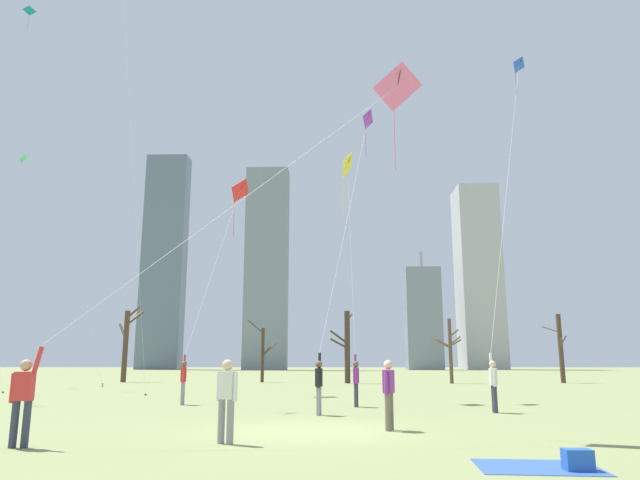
{
  "coord_description": "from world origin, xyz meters",
  "views": [
    {
      "loc": [
        0.6,
        -14.29,
        1.55
      ],
      "look_at": [
        0.0,
        6.0,
        5.81
      ],
      "focal_mm": 32.93,
      "sensor_mm": 36.0,
      "label": 1
    }
  ],
  "objects_px": {
    "kite_flyer_foreground_right_pink": "(114,321)",
    "distant_kite_low_near_trees_green": "(29,176)",
    "distant_kite_high_overhead_white": "(125,26)",
    "bare_tree_far_right_edge": "(263,353)",
    "picnic_spot": "(560,463)",
    "kite_flyer_midfield_left_red": "(201,320)",
    "distant_kite_drifting_right_teal": "(37,50)",
    "bare_tree_rightmost": "(347,345)",
    "bystander_far_off_by_trees": "(389,391)",
    "kite_flyer_midfield_center_blue": "(499,316)",
    "bare_tree_left_of_center": "(126,342)",
    "bare_tree_center": "(450,349)",
    "bystander_strolling_midfield": "(227,396)",
    "bare_tree_right_of_center": "(560,347)",
    "kite_flyer_foreground_left_purple": "(330,324)",
    "kite_flyer_far_back_yellow": "(354,326)"
  },
  "relations": [
    {
      "from": "distant_kite_low_near_trees_green",
      "to": "bare_tree_left_of_center",
      "type": "xyz_separation_m",
      "value": [
        5.01,
        8.32,
        -11.68
      ]
    },
    {
      "from": "bystander_far_off_by_trees",
      "to": "distant_kite_high_overhead_white",
      "type": "xyz_separation_m",
      "value": [
        -11.25,
        10.58,
        16.37
      ]
    },
    {
      "from": "kite_flyer_foreground_right_pink",
      "to": "bare_tree_center",
      "type": "relative_size",
      "value": 1.85
    },
    {
      "from": "distant_kite_drifting_right_teal",
      "to": "kite_flyer_foreground_right_pink",
      "type": "bearing_deg",
      "value": -57.17
    },
    {
      "from": "kite_flyer_midfield_center_blue",
      "to": "distant_kite_drifting_right_teal",
      "type": "height_order",
      "value": "distant_kite_drifting_right_teal"
    },
    {
      "from": "kite_flyer_foreground_right_pink",
      "to": "distant_kite_low_near_trees_green",
      "type": "height_order",
      "value": "distant_kite_low_near_trees_green"
    },
    {
      "from": "kite_flyer_foreground_right_pink",
      "to": "kite_flyer_foreground_left_purple",
      "type": "relative_size",
      "value": 0.67
    },
    {
      "from": "kite_flyer_midfield_left_red",
      "to": "bare_tree_rightmost",
      "type": "xyz_separation_m",
      "value": [
        6.46,
        22.15,
        -0.42
      ]
    },
    {
      "from": "distant_kite_low_near_trees_green",
      "to": "picnic_spot",
      "type": "relative_size",
      "value": 8.9
    },
    {
      "from": "picnic_spot",
      "to": "kite_flyer_midfield_center_blue",
      "type": "bearing_deg",
      "value": 78.41
    },
    {
      "from": "distant_kite_high_overhead_white",
      "to": "bare_tree_far_right_edge",
      "type": "height_order",
      "value": "distant_kite_high_overhead_white"
    },
    {
      "from": "distant_kite_low_near_trees_green",
      "to": "bare_tree_far_right_edge",
      "type": "relative_size",
      "value": 3.35
    },
    {
      "from": "distant_kite_high_overhead_white",
      "to": "bare_tree_rightmost",
      "type": "height_order",
      "value": "distant_kite_high_overhead_white"
    },
    {
      "from": "kite_flyer_foreground_right_pink",
      "to": "bare_tree_center",
      "type": "bearing_deg",
      "value": 69.11
    },
    {
      "from": "distant_kite_high_overhead_white",
      "to": "bare_tree_center",
      "type": "distance_m",
      "value": 32.25
    },
    {
      "from": "kite_flyer_midfield_left_red",
      "to": "bystander_strolling_midfield",
      "type": "relative_size",
      "value": 7.12
    },
    {
      "from": "kite_flyer_midfield_center_blue",
      "to": "bare_tree_left_of_center",
      "type": "distance_m",
      "value": 36.25
    },
    {
      "from": "kite_flyer_foreground_right_pink",
      "to": "picnic_spot",
      "type": "height_order",
      "value": "kite_flyer_foreground_right_pink"
    },
    {
      "from": "bare_tree_far_right_edge",
      "to": "bare_tree_rightmost",
      "type": "relative_size",
      "value": 0.9
    },
    {
      "from": "bystander_far_off_by_trees",
      "to": "bare_tree_left_of_center",
      "type": "height_order",
      "value": "bare_tree_left_of_center"
    },
    {
      "from": "distant_kite_high_overhead_white",
      "to": "distant_kite_low_near_trees_green",
      "type": "xyz_separation_m",
      "value": [
        -12.48,
        15.47,
        -2.33
      ]
    },
    {
      "from": "bystander_far_off_by_trees",
      "to": "distant_kite_high_overhead_white",
      "type": "distance_m",
      "value": 22.51
    },
    {
      "from": "distant_kite_drifting_right_teal",
      "to": "kite_flyer_far_back_yellow",
      "type": "bearing_deg",
      "value": -36.78
    },
    {
      "from": "kite_flyer_foreground_left_purple",
      "to": "distant_kite_low_near_trees_green",
      "type": "relative_size",
      "value": 0.81
    },
    {
      "from": "distant_kite_low_near_trees_green",
      "to": "bare_tree_rightmost",
      "type": "xyz_separation_m",
      "value": [
        23.25,
        6.41,
        -12.05
      ]
    },
    {
      "from": "bare_tree_center",
      "to": "distant_kite_low_near_trees_green",
      "type": "bearing_deg",
      "value": -168.71
    },
    {
      "from": "bystander_far_off_by_trees",
      "to": "distant_kite_low_near_trees_green",
      "type": "relative_size",
      "value": 0.1
    },
    {
      "from": "bare_tree_far_right_edge",
      "to": "bare_tree_right_of_center",
      "type": "xyz_separation_m",
      "value": [
        23.92,
        -0.97,
        0.44
      ]
    },
    {
      "from": "kite_flyer_foreground_left_purple",
      "to": "picnic_spot",
      "type": "distance_m",
      "value": 11.3
    },
    {
      "from": "kite_flyer_midfield_left_red",
      "to": "distant_kite_drifting_right_teal",
      "type": "bearing_deg",
      "value": 137.75
    },
    {
      "from": "distant_kite_high_overhead_white",
      "to": "bystander_far_off_by_trees",
      "type": "bearing_deg",
      "value": -43.24
    },
    {
      "from": "distant_kite_drifting_right_teal",
      "to": "bare_tree_right_of_center",
      "type": "distance_m",
      "value": 46.94
    },
    {
      "from": "kite_flyer_foreground_right_pink",
      "to": "bare_tree_left_of_center",
      "type": "bearing_deg",
      "value": 109.37
    },
    {
      "from": "kite_flyer_midfield_center_blue",
      "to": "bare_tree_left_of_center",
      "type": "relative_size",
      "value": 2.89
    },
    {
      "from": "kite_flyer_far_back_yellow",
      "to": "bare_tree_rightmost",
      "type": "distance_m",
      "value": 24.15
    },
    {
      "from": "bare_tree_far_right_edge",
      "to": "bystander_strolling_midfield",
      "type": "bearing_deg",
      "value": -83.89
    },
    {
      "from": "bare_tree_center",
      "to": "kite_flyer_midfield_left_red",
      "type": "bearing_deg",
      "value": -123.44
    },
    {
      "from": "kite_flyer_far_back_yellow",
      "to": "bare_tree_center",
      "type": "distance_m",
      "value": 25.34
    },
    {
      "from": "bystander_strolling_midfield",
      "to": "distant_kite_high_overhead_white",
      "type": "distance_m",
      "value": 22.33
    },
    {
      "from": "bystander_far_off_by_trees",
      "to": "kite_flyer_far_back_yellow",
      "type": "bearing_deg",
      "value": 94.02
    },
    {
      "from": "distant_kite_low_near_trees_green",
      "to": "bare_tree_far_right_edge",
      "type": "height_order",
      "value": "distant_kite_low_near_trees_green"
    },
    {
      "from": "distant_kite_low_near_trees_green",
      "to": "bare_tree_center",
      "type": "bearing_deg",
      "value": 11.29
    },
    {
      "from": "bystander_strolling_midfield",
      "to": "bystander_far_off_by_trees",
      "type": "height_order",
      "value": "same"
    },
    {
      "from": "bare_tree_center",
      "to": "bare_tree_right_of_center",
      "type": "xyz_separation_m",
      "value": [
        8.98,
        1.27,
        0.13
      ]
    },
    {
      "from": "distant_kite_low_near_trees_green",
      "to": "bare_tree_rightmost",
      "type": "relative_size",
      "value": 3.02
    },
    {
      "from": "kite_flyer_foreground_left_purple",
      "to": "bare_tree_left_of_center",
      "type": "relative_size",
      "value": 2.18
    },
    {
      "from": "bare_tree_left_of_center",
      "to": "bystander_far_off_by_trees",
      "type": "bearing_deg",
      "value": -61.42
    },
    {
      "from": "bare_tree_right_of_center",
      "to": "kite_flyer_midfield_center_blue",
      "type": "bearing_deg",
      "value": -114.05
    },
    {
      "from": "kite_flyer_midfield_left_red",
      "to": "bare_tree_left_of_center",
      "type": "bearing_deg",
      "value": 116.08
    },
    {
      "from": "distant_kite_high_overhead_white",
      "to": "bare_tree_right_of_center",
      "type": "relative_size",
      "value": 3.76
    }
  ]
}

